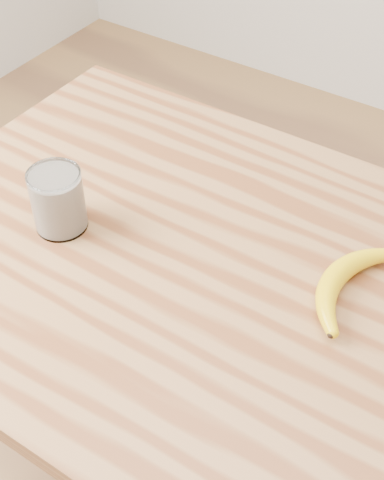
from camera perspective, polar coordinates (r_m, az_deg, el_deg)
The scene contains 4 objects.
room at distance 0.80m, azimuth 4.37°, elevation 19.43°, with size 4.04×4.04×2.70m.
table at distance 1.17m, azimuth 2.86°, elevation -7.32°, with size 1.20×0.80×0.90m.
smoothie_glass at distance 1.14m, azimuth -11.38°, elevation 3.32°, with size 0.09×0.09×0.11m.
banana at distance 1.07m, azimuth 12.14°, elevation -3.00°, with size 0.11×0.30×0.04m, color #E4B70B, non-canonical shape.
Camera 1 is at (0.35, -0.64, 1.68)m, focal length 50.00 mm.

